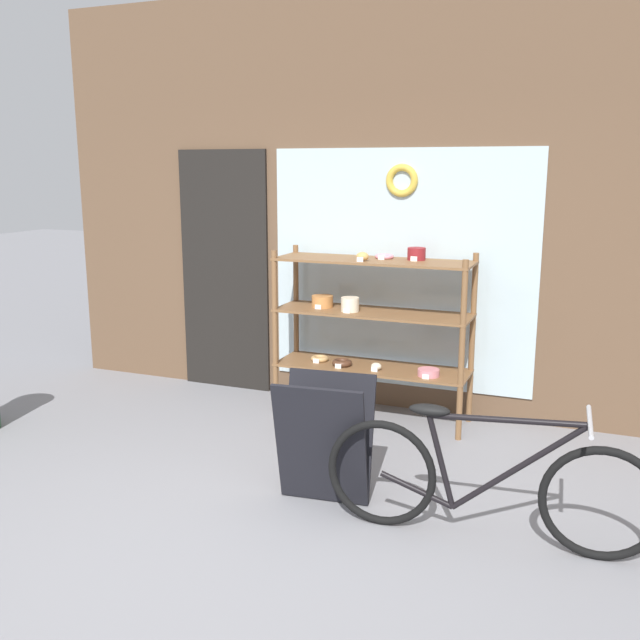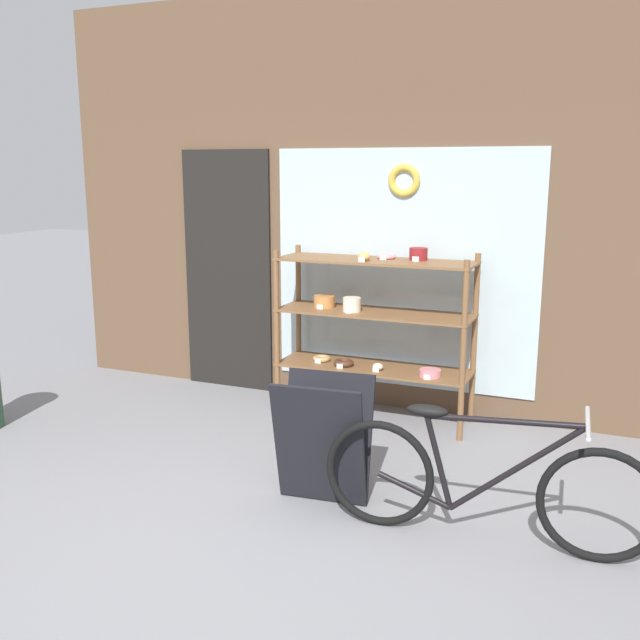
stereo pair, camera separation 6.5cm
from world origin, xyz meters
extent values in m
plane|color=gray|center=(0.00, 0.00, 0.00)|extent=(30.00, 30.00, 0.00)
cube|color=brown|center=(0.00, 2.64, 1.67)|extent=(5.85, 0.08, 3.33)
cube|color=silver|center=(0.20, 2.59, 1.15)|extent=(2.15, 0.02, 1.90)
cube|color=black|center=(-1.39, 2.58, 1.05)|extent=(0.84, 0.03, 2.10)
torus|color=gold|center=(0.20, 2.57, 1.85)|extent=(0.26, 0.06, 0.26)
cylinder|color=brown|center=(-0.66, 2.06, 0.66)|extent=(0.04, 0.04, 1.33)
cylinder|color=brown|center=(0.81, 2.06, 0.66)|extent=(0.04, 0.04, 1.33)
cylinder|color=brown|center=(-0.66, 2.47, 0.66)|extent=(0.04, 0.04, 1.33)
cylinder|color=brown|center=(0.81, 2.47, 0.66)|extent=(0.04, 0.04, 1.33)
cube|color=brown|center=(0.08, 2.27, 0.41)|extent=(1.52, 0.46, 0.02)
cube|color=brown|center=(0.08, 2.27, 0.85)|extent=(1.52, 0.46, 0.02)
cube|color=brown|center=(0.08, 2.27, 1.26)|extent=(1.52, 0.46, 0.02)
torus|color=pink|center=(0.13, 2.36, 1.28)|extent=(0.14, 0.14, 0.03)
cube|color=white|center=(0.13, 2.28, 1.28)|extent=(0.05, 0.00, 0.04)
torus|color=tan|center=(-0.36, 2.27, 0.44)|extent=(0.14, 0.14, 0.04)
cube|color=white|center=(-0.36, 2.19, 0.44)|extent=(0.05, 0.00, 0.04)
ellipsoid|color=beige|center=(0.14, 2.18, 0.45)|extent=(0.08, 0.07, 0.06)
cube|color=white|center=(0.14, 2.13, 0.44)|extent=(0.05, 0.00, 0.04)
ellipsoid|color=tan|center=(0.02, 2.16, 1.30)|extent=(0.10, 0.08, 0.07)
cube|color=white|center=(0.02, 2.10, 1.28)|extent=(0.05, 0.00, 0.04)
cylinder|color=pink|center=(0.55, 2.18, 0.45)|extent=(0.16, 0.16, 0.05)
cube|color=white|center=(0.55, 2.09, 0.44)|extent=(0.05, 0.00, 0.04)
cylinder|color=#C67F42|center=(-0.35, 2.28, 0.91)|extent=(0.17, 0.17, 0.09)
cube|color=white|center=(-0.35, 2.19, 0.88)|extent=(0.05, 0.00, 0.04)
cylinder|color=maroon|center=(0.39, 2.36, 1.31)|extent=(0.14, 0.14, 0.09)
cube|color=white|center=(0.39, 2.28, 1.28)|extent=(0.05, 0.00, 0.04)
cylinder|color=beige|center=(-0.09, 2.20, 0.92)|extent=(0.14, 0.14, 0.11)
cube|color=white|center=(-0.09, 2.13, 0.88)|extent=(0.05, 0.00, 0.04)
torus|color=#4C2D1E|center=(-0.15, 2.20, 0.45)|extent=(0.16, 0.16, 0.05)
cube|color=white|center=(-0.15, 2.11, 0.44)|extent=(0.05, 0.00, 0.04)
torus|color=black|center=(0.66, 0.64, 0.31)|extent=(0.61, 0.08, 0.61)
torus|color=black|center=(1.79, 0.70, 0.31)|extent=(0.61, 0.08, 0.61)
cylinder|color=black|center=(1.38, 0.67, 0.44)|extent=(0.67, 0.07, 0.57)
cylinder|color=black|center=(1.31, 0.67, 0.69)|extent=(0.79, 0.07, 0.07)
cylinder|color=black|center=(0.98, 0.65, 0.42)|extent=(0.17, 0.04, 0.51)
cylinder|color=black|center=(0.85, 0.65, 0.24)|extent=(0.41, 0.05, 0.17)
ellipsoid|color=black|center=(0.91, 0.65, 0.70)|extent=(0.22, 0.10, 0.06)
cylinder|color=#B2B2B7|center=(1.70, 0.69, 0.73)|extent=(0.05, 0.46, 0.02)
cube|color=black|center=(0.27, 0.70, 0.38)|extent=(0.55, 0.25, 0.75)
cube|color=black|center=(0.25, 0.88, 0.38)|extent=(0.55, 0.25, 0.75)
camera|label=1|loc=(1.70, -2.88, 1.96)|focal=40.00mm
camera|label=2|loc=(1.76, -2.85, 1.96)|focal=40.00mm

